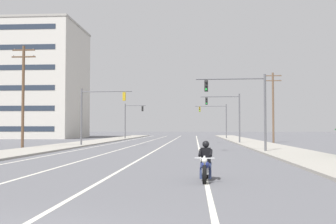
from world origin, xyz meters
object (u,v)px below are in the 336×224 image
(motorcycle_with_rider, at_px, (206,165))
(traffic_signal_near_left, at_px, (96,107))
(traffic_signal_mid_left, at_px, (131,116))
(utility_pole_left_near, at_px, (23,93))
(traffic_signal_mid_right, at_px, (228,111))
(traffic_signal_near_right, at_px, (244,100))
(apartment_building_far_left_block, at_px, (21,82))
(utility_pole_right_far, at_px, (273,105))
(traffic_signal_far_right, at_px, (217,116))

(motorcycle_with_rider, xyz_separation_m, traffic_signal_near_left, (-10.94, 27.79, 3.55))
(traffic_signal_mid_left, height_order, utility_pole_left_near, utility_pole_left_near)
(traffic_signal_near_left, relative_size, traffic_signal_mid_right, 1.00)
(traffic_signal_near_right, bearing_deg, apartment_building_far_left_block, 130.38)
(motorcycle_with_rider, distance_m, traffic_signal_near_left, 30.08)
(traffic_signal_near_right, relative_size, traffic_signal_mid_left, 1.00)
(traffic_signal_near_left, xyz_separation_m, traffic_signal_mid_left, (-0.52, 26.91, -0.12))
(traffic_signal_mid_left, bearing_deg, motorcycle_with_rider, -78.17)
(motorcycle_with_rider, distance_m, apartment_building_far_left_block, 71.53)
(utility_pole_right_far, distance_m, apartment_building_far_left_block, 50.32)
(utility_pole_left_near, relative_size, utility_pole_right_far, 1.06)
(traffic_signal_near_right, distance_m, traffic_signal_mid_right, 18.26)
(traffic_signal_near_left, relative_size, apartment_building_far_left_block, 0.27)
(traffic_signal_far_right, distance_m, utility_pole_left_near, 40.76)
(traffic_signal_mid_left, bearing_deg, utility_pole_left_near, -98.99)
(traffic_signal_near_left, distance_m, traffic_signal_far_right, 33.17)
(traffic_signal_mid_right, bearing_deg, utility_pole_right_far, 25.94)
(motorcycle_with_rider, bearing_deg, utility_pole_left_near, 126.75)
(traffic_signal_near_left, bearing_deg, motorcycle_with_rider, -68.52)
(motorcycle_with_rider, bearing_deg, apartment_building_far_left_block, 119.01)
(motorcycle_with_rider, height_order, apartment_building_far_left_block, apartment_building_far_left_block)
(traffic_signal_mid_right, distance_m, apartment_building_far_left_block, 46.79)
(traffic_signal_near_right, distance_m, apartment_building_far_left_block, 58.87)
(motorcycle_with_rider, distance_m, utility_pole_left_near, 28.12)
(traffic_signal_mid_left, distance_m, apartment_building_far_left_block, 24.96)
(traffic_signal_near_right, relative_size, traffic_signal_mid_right, 1.00)
(traffic_signal_near_right, height_order, traffic_signal_far_right, same)
(traffic_signal_mid_right, bearing_deg, traffic_signal_near_right, -90.67)
(traffic_signal_near_left, height_order, traffic_signal_far_right, same)
(traffic_signal_near_right, xyz_separation_m, utility_pole_left_near, (-20.15, 4.87, 1.12))
(traffic_signal_near_right, height_order, traffic_signal_mid_left, same)
(traffic_signal_near_left, xyz_separation_m, traffic_signal_mid_right, (14.70, 7.81, -0.04))
(traffic_signal_near_right, height_order, utility_pole_left_near, utility_pole_left_near)
(traffic_signal_mid_right, xyz_separation_m, utility_pole_right_far, (6.08, 2.96, 0.87))
(traffic_signal_mid_left, distance_m, traffic_signal_far_right, 15.33)
(traffic_signal_near_right, bearing_deg, traffic_signal_mid_right, 89.33)
(traffic_signal_mid_right, height_order, utility_pole_right_far, utility_pole_right_far)
(traffic_signal_mid_right, relative_size, traffic_signal_mid_left, 1.00)
(traffic_signal_near_right, distance_m, utility_pole_left_near, 20.76)
(traffic_signal_far_right, bearing_deg, utility_pole_left_near, -119.71)
(traffic_signal_near_right, height_order, apartment_building_far_left_block, apartment_building_far_left_block)
(utility_pole_left_near, xyz_separation_m, utility_pole_right_far, (26.44, 16.34, -0.28))
(traffic_signal_far_right, bearing_deg, traffic_signal_near_right, -90.06)
(traffic_signal_mid_left, bearing_deg, traffic_signal_far_right, 10.91)
(utility_pole_left_near, relative_size, apartment_building_far_left_block, 0.42)
(traffic_signal_far_right, distance_m, apartment_building_far_left_block, 38.77)
(traffic_signal_near_left, bearing_deg, utility_pole_left_near, -135.46)
(utility_pole_left_near, distance_m, utility_pole_right_far, 31.09)
(motorcycle_with_rider, relative_size, traffic_signal_far_right, 0.35)
(traffic_signal_far_right, height_order, apartment_building_far_left_block, apartment_building_far_left_block)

